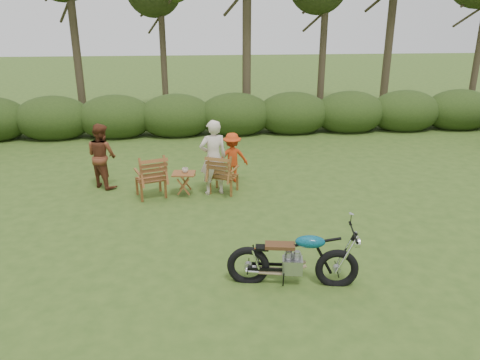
{
  "coord_description": "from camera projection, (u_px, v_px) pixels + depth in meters",
  "views": [
    {
      "loc": [
        -1.37,
        -6.66,
        3.94
      ],
      "look_at": [
        -0.54,
        1.74,
        0.9
      ],
      "focal_mm": 35.0,
      "sensor_mm": 36.0,
      "label": 1
    }
  ],
  "objects": [
    {
      "name": "side_table",
      "position": [
        184.0,
        184.0,
        10.57
      ],
      "size": [
        0.57,
        0.5,
        0.54
      ],
      "primitive_type": null,
      "rotation": [
        0.0,
        0.0,
        -0.11
      ],
      "color": "brown",
      "rests_on": "ground"
    },
    {
      "name": "tree_line",
      "position": [
        248.0,
        16.0,
        15.56
      ],
      "size": [
        22.52,
        11.62,
        8.14
      ],
      "color": "#3B3020",
      "rests_on": "ground"
    },
    {
      "name": "motorcycle",
      "position": [
        292.0,
        283.0,
        7.21
      ],
      "size": [
        1.98,
        1.02,
        1.08
      ],
      "primitive_type": null,
      "rotation": [
        0.0,
        0.0,
        -0.16
      ],
      "color": "#0C7E9D",
      "rests_on": "ground"
    },
    {
      "name": "lawn_chair_right",
      "position": [
        224.0,
        192.0,
        10.85
      ],
      "size": [
        0.86,
        0.86,
        0.94
      ],
      "primitive_type": null,
      "rotation": [
        0.0,
        0.0,
        2.72
      ],
      "color": "brown",
      "rests_on": "ground"
    },
    {
      "name": "adult_b",
      "position": [
        105.0,
        186.0,
        11.2
      ],
      "size": [
        0.94,
        0.93,
        1.53
      ],
      "primitive_type": "imported",
      "rotation": [
        0.0,
        0.0,
        2.44
      ],
      "color": "brown",
      "rests_on": "ground"
    },
    {
      "name": "ground",
      "position": [
        283.0,
        266.0,
        7.69
      ],
      "size": [
        80.0,
        80.0,
        0.0
      ],
      "primitive_type": "plane",
      "color": "#2F4B19",
      "rests_on": "ground"
    },
    {
      "name": "child",
      "position": [
        232.0,
        181.0,
        11.53
      ],
      "size": [
        0.85,
        0.55,
        1.23
      ],
      "primitive_type": "imported",
      "rotation": [
        0.0,
        0.0,
        3.27
      ],
      "color": "#BB3811",
      "rests_on": "ground"
    },
    {
      "name": "cup",
      "position": [
        185.0,
        170.0,
        10.48
      ],
      "size": [
        0.14,
        0.14,
        0.11
      ],
      "primitive_type": "imported",
      "rotation": [
        0.0,
        0.0,
        -0.04
      ],
      "color": "beige",
      "rests_on": "side_table"
    },
    {
      "name": "lawn_chair_left",
      "position": [
        152.0,
        196.0,
        10.6
      ],
      "size": [
        0.87,
        0.87,
        0.99
      ],
      "primitive_type": null,
      "rotation": [
        0.0,
        0.0,
        3.47
      ],
      "color": "brown",
      "rests_on": "ground"
    },
    {
      "name": "adult_a",
      "position": [
        214.0,
        193.0,
        10.77
      ],
      "size": [
        0.7,
        0.54,
        1.72
      ],
      "primitive_type": "imported",
      "rotation": [
        0.0,
        0.0,
        3.36
      ],
      "color": "beige",
      "rests_on": "ground"
    }
  ]
}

